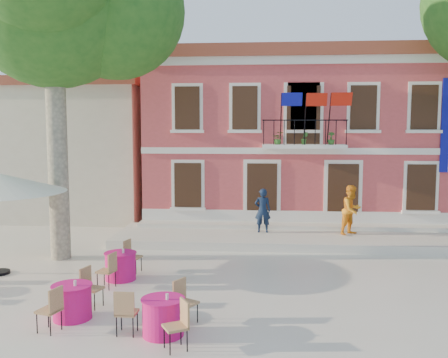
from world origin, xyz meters
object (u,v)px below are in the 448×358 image
Objects in this scene: pedestrian_navy at (263,210)px; cafe_table_0 at (72,300)px; cafe_table_1 at (163,315)px; cafe_table_3 at (120,265)px; pedestrian_orange at (352,210)px.

cafe_table_0 is (-4.16, -8.15, -0.71)m from pedestrian_navy.
cafe_table_0 is at bearing 162.13° from cafe_table_1.
pedestrian_navy is at bearing 53.34° from cafe_table_3.
cafe_table_1 is (-1.98, -8.85, -0.70)m from pedestrian_navy.
pedestrian_navy is 0.91× the size of pedestrian_orange.
pedestrian_navy is 3.26m from pedestrian_orange.
cafe_table_3 is at bearing 54.11° from pedestrian_navy.
cafe_table_3 is (-3.92, -5.26, -0.71)m from pedestrian_navy.
pedestrian_orange is 0.93× the size of cafe_table_3.
pedestrian_navy is 0.88× the size of cafe_table_1.
cafe_table_0 is 2.90m from cafe_table_3.
cafe_table_3 is (-7.17, -5.13, -0.79)m from pedestrian_orange.
pedestrian_orange is 10.20m from cafe_table_1.
cafe_table_0 is at bearing -172.65° from pedestrian_orange.
pedestrian_orange is at bearing 59.03° from cafe_table_1.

